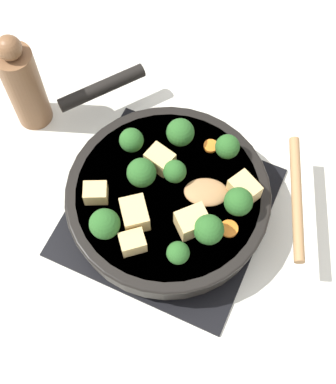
% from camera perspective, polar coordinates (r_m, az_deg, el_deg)
% --- Properties ---
extents(ground_plane, '(2.40, 2.40, 0.00)m').
position_cam_1_polar(ground_plane, '(0.89, 0.00, -2.11)').
color(ground_plane, silver).
extents(front_burner_grate, '(0.31, 0.31, 0.03)m').
position_cam_1_polar(front_burner_grate, '(0.88, 0.00, -1.80)').
color(front_burner_grate, black).
rests_on(front_burner_grate, ground_plane).
extents(skillet_pan, '(0.41, 0.37, 0.05)m').
position_cam_1_polar(skillet_pan, '(0.84, -0.08, -0.51)').
color(skillet_pan, black).
rests_on(skillet_pan, front_burner_grate).
extents(wooden_spoon, '(0.21, 0.20, 0.02)m').
position_cam_1_polar(wooden_spoon, '(0.82, 9.22, -0.31)').
color(wooden_spoon, '#A87A4C').
rests_on(wooden_spoon, skillet_pan).
extents(tofu_cube_center_large, '(0.06, 0.06, 0.04)m').
position_cam_1_polar(tofu_cube_center_large, '(0.79, -3.57, -2.40)').
color(tofu_cube_center_large, '#DBB770').
rests_on(tofu_cube_center_large, skillet_pan).
extents(tofu_cube_near_handle, '(0.05, 0.05, 0.03)m').
position_cam_1_polar(tofu_cube_near_handle, '(0.77, -3.79, -5.39)').
color(tofu_cube_near_handle, '#DBB770').
rests_on(tofu_cube_near_handle, skillet_pan).
extents(tofu_cube_east_chunk, '(0.05, 0.04, 0.03)m').
position_cam_1_polar(tofu_cube_east_chunk, '(0.83, -0.87, 3.47)').
color(tofu_cube_east_chunk, '#DBB770').
rests_on(tofu_cube_east_chunk, skillet_pan).
extents(tofu_cube_west_chunk, '(0.04, 0.04, 0.03)m').
position_cam_1_polar(tofu_cube_west_chunk, '(0.81, -7.72, -0.10)').
color(tofu_cube_west_chunk, '#DBB770').
rests_on(tofu_cube_west_chunk, skillet_pan).
extents(tofu_cube_back_piece, '(0.06, 0.06, 0.04)m').
position_cam_1_polar(tofu_cube_back_piece, '(0.78, 2.61, -3.20)').
color(tofu_cube_back_piece, '#DBB770').
rests_on(tofu_cube_back_piece, skillet_pan).
extents(tofu_cube_front_piece, '(0.05, 0.05, 0.03)m').
position_cam_1_polar(tofu_cube_front_piece, '(0.81, 8.12, 0.29)').
color(tofu_cube_front_piece, '#DBB770').
rests_on(tofu_cube_front_piece, skillet_pan).
extents(broccoli_floret_near_spoon, '(0.04, 0.04, 0.05)m').
position_cam_1_polar(broccoli_floret_near_spoon, '(0.84, 1.32, 6.36)').
color(broccoli_floret_near_spoon, '#709956').
rests_on(broccoli_floret_near_spoon, skillet_pan).
extents(broccoli_floret_center_top, '(0.04, 0.04, 0.05)m').
position_cam_1_polar(broccoli_floret_center_top, '(0.84, -3.92, 5.51)').
color(broccoli_floret_center_top, '#709956').
rests_on(broccoli_floret_center_top, skillet_pan).
extents(broccoli_floret_east_rim, '(0.05, 0.05, 0.05)m').
position_cam_1_polar(broccoli_floret_east_rim, '(0.77, -6.77, -3.41)').
color(broccoli_floret_east_rim, '#709956').
rests_on(broccoli_floret_east_rim, skillet_pan).
extents(broccoli_floret_west_rim, '(0.05, 0.05, 0.05)m').
position_cam_1_polar(broccoli_floret_west_rim, '(0.81, -2.76, 2.23)').
color(broccoli_floret_west_rim, '#709956').
rests_on(broccoli_floret_west_rim, skillet_pan).
extents(broccoli_floret_north_edge, '(0.03, 0.03, 0.04)m').
position_cam_1_polar(broccoli_floret_north_edge, '(0.76, 1.08, -6.53)').
color(broccoli_floret_north_edge, '#709956').
rests_on(broccoli_floret_north_edge, skillet_pan).
extents(broccoli_floret_south_cluster, '(0.04, 0.04, 0.04)m').
position_cam_1_polar(broccoli_floret_south_cluster, '(0.81, 0.83, 2.14)').
color(broccoli_floret_south_cluster, '#709956').
rests_on(broccoli_floret_south_cluster, skillet_pan).
extents(broccoli_floret_mid_floret, '(0.04, 0.04, 0.05)m').
position_cam_1_polar(broccoli_floret_mid_floret, '(0.77, 4.36, -4.03)').
color(broccoli_floret_mid_floret, '#709956').
rests_on(broccoli_floret_mid_floret, skillet_pan).
extents(broccoli_floret_small_inner, '(0.04, 0.04, 0.05)m').
position_cam_1_polar(broccoli_floret_small_inner, '(0.79, 7.52, -1.04)').
color(broccoli_floret_small_inner, '#709956').
rests_on(broccoli_floret_small_inner, skillet_pan).
extents(broccoli_floret_tall_stem, '(0.04, 0.04, 0.05)m').
position_cam_1_polar(broccoli_floret_tall_stem, '(0.83, 6.35, 4.81)').
color(broccoli_floret_tall_stem, '#709956').
rests_on(broccoli_floret_tall_stem, skillet_pan).
extents(carrot_slice_orange_thin, '(0.03, 0.03, 0.01)m').
position_cam_1_polar(carrot_slice_orange_thin, '(0.80, 6.51, -3.91)').
color(carrot_slice_orange_thin, orange).
rests_on(carrot_slice_orange_thin, skillet_pan).
extents(carrot_slice_near_center, '(0.02, 0.02, 0.01)m').
position_cam_1_polar(carrot_slice_near_center, '(0.86, 4.59, 4.91)').
color(carrot_slice_near_center, orange).
rests_on(carrot_slice_near_center, skillet_pan).
extents(pepper_mill, '(0.06, 0.06, 0.20)m').
position_cam_1_polar(pepper_mill, '(0.94, -15.15, 10.98)').
color(pepper_mill, brown).
rests_on(pepper_mill, ground_plane).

